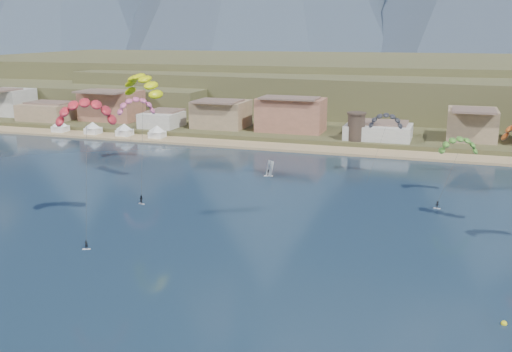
# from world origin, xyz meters

# --- Properties ---
(ground) EXTENTS (2400.00, 2400.00, 0.00)m
(ground) POSITION_xyz_m (0.00, 0.00, 0.00)
(ground) COLOR black
(ground) RESTS_ON ground
(beach) EXTENTS (2200.00, 12.00, 0.90)m
(beach) POSITION_xyz_m (0.00, 106.00, 0.25)
(beach) COLOR tan
(beach) RESTS_ON ground
(land) EXTENTS (2200.00, 900.00, 4.00)m
(land) POSITION_xyz_m (0.00, 560.00, 0.00)
(land) COLOR brown
(land) RESTS_ON ground
(foothills) EXTENTS (940.00, 210.00, 18.00)m
(foothills) POSITION_xyz_m (22.39, 232.47, 9.08)
(foothills) COLOR brown
(foothills) RESTS_ON ground
(town) EXTENTS (400.00, 24.00, 12.00)m
(town) POSITION_xyz_m (-40.00, 122.00, 8.00)
(town) COLOR silver
(town) RESTS_ON ground
(watchtower) EXTENTS (5.82, 5.82, 8.60)m
(watchtower) POSITION_xyz_m (5.00, 114.00, 6.37)
(watchtower) COLOR #47382D
(watchtower) RESTS_ON ground
(beach_tents) EXTENTS (43.40, 6.40, 5.00)m
(beach_tents) POSITION_xyz_m (-76.25, 106.00, 3.71)
(beach_tents) COLOR white
(beach_tents) RESTS_ON ground
(kitesurfer_red) EXTENTS (11.30, 14.07, 24.81)m
(kitesurfer_red) POSITION_xyz_m (-27.89, 23.76, 21.78)
(kitesurfer_red) COLOR silver
(kitesurfer_red) RESTS_ON ground
(kitesurfer_yellow) EXTENTS (12.70, 18.00, 27.70)m
(kitesurfer_yellow) POSITION_xyz_m (-33.05, 53.06, 23.60)
(kitesurfer_yellow) COLOR silver
(kitesurfer_yellow) RESTS_ON ground
(kitesurfer_green) EXTENTS (8.92, 13.65, 15.57)m
(kitesurfer_green) POSITION_xyz_m (33.55, 66.37, 11.59)
(kitesurfer_green) COLOR silver
(kitesurfer_green) RESTS_ON ground
(distant_kite_pink) EXTENTS (10.59, 9.10, 19.42)m
(distant_kite_pink) POSITION_xyz_m (-46.57, 73.45, 16.16)
(distant_kite_pink) COLOR #262626
(distant_kite_pink) RESTS_ON ground
(distant_kite_dark) EXTENTS (8.57, 6.00, 17.27)m
(distant_kite_dark) POSITION_xyz_m (17.10, 78.67, 14.36)
(distant_kite_dark) COLOR #262626
(distant_kite_dark) RESTS_ON ground
(windsurfer) EXTENTS (2.22, 2.44, 3.80)m
(windsurfer) POSITION_xyz_m (-9.40, 70.82, 1.21)
(windsurfer) COLOR silver
(windsurfer) RESTS_ON ground
(buoy) EXTENTS (0.74, 0.74, 0.74)m
(buoy) POSITION_xyz_m (39.15, 8.98, 0.13)
(buoy) COLOR yellow
(buoy) RESTS_ON ground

